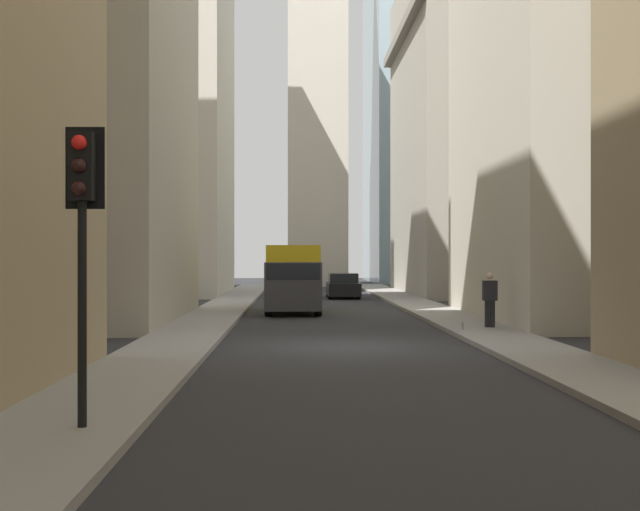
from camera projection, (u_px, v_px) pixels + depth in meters
ground_plane at (345, 346)px, 21.99m from camera, size 135.00×135.00×0.00m
sidewalk_right at (175, 344)px, 21.85m from camera, size 90.00×2.20×0.14m
sidewalk_left at (513, 343)px, 22.13m from camera, size 90.00×2.20×0.14m
building_left_far at (485, 133)px, 51.94m from camera, size 16.51×10.50×20.23m
building_left_midfar at (613, 15)px, 31.04m from camera, size 12.96×10.00×22.90m
building_right_far at (146, 99)px, 51.67m from camera, size 13.02×10.00×24.39m
church_spire at (317, 40)px, 66.13m from camera, size 5.14×5.14×37.55m
delivery_truck at (293, 278)px, 35.27m from camera, size 6.46×2.25×2.84m
sedan_black at (343, 286)px, 47.02m from camera, size 4.30×1.78×1.42m
traffic_light_foreground at (82, 205)px, 10.94m from camera, size 0.43×0.52×3.99m
pedestrian at (490, 297)px, 26.25m from camera, size 0.26×0.44×1.74m
discarded_bottle at (463, 326)px, 25.31m from camera, size 0.07×0.07×0.27m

